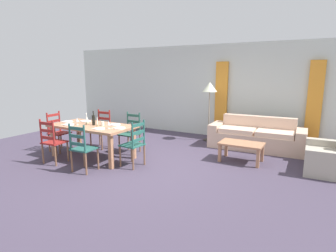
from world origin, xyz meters
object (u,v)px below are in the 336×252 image
object	(u,v)px
coffee_table	(241,146)
dining_chair_head_east	(134,144)
dining_chair_far_right	(131,133)
wine_glass_near_left	(77,120)
dining_chair_far_left	(102,129)
wine_glass_far_left	(87,118)
standing_lamp	(210,91)
armchair_upholstered	(332,159)
dining_table	(92,129)
wine_glass_near_right	(109,123)
dining_chair_head_west	(58,132)
wine_bottle	(94,120)
dining_chair_near_left	(53,141)
coffee_cup_primary	(103,124)
dining_chair_near_right	(82,148)
couch	(256,137)

from	to	relation	value
coffee_table	dining_chair_head_east	bearing A→B (deg)	-143.20
dining_chair_far_right	wine_glass_near_left	xyz separation A→B (m)	(-0.78, -0.92, 0.38)
dining_chair_far_left	wine_glass_far_left	size ratio (longest dim) A/B	5.96
wine_glass_near_left	coffee_table	xyz separation A→B (m)	(3.30, 1.49, -0.51)
standing_lamp	armchair_upholstered	bearing A→B (deg)	-21.15
dining_chair_far_left	dining_table	bearing A→B (deg)	-60.32
dining_chair_head_east	wine_glass_near_right	world-z (taller)	dining_chair_head_east
dining_chair_head_west	wine_bottle	xyz separation A→B (m)	(1.17, 0.04, 0.39)
dining_chair_near_left	wine_glass_far_left	distance (m)	0.95
dining_chair_far_left	armchair_upholstered	world-z (taller)	dining_chair_far_left
coffee_table	dining_table	bearing A→B (deg)	-156.09
dining_chair_far_left	coffee_cup_primary	world-z (taller)	dining_chair_far_left
dining_chair_far_left	dining_chair_near_right	bearing A→B (deg)	-59.15
dining_chair_far_right	coffee_cup_primary	world-z (taller)	dining_chair_far_right
dining_chair_head_west	couch	distance (m)	4.93
dining_chair_far_left	dining_chair_head_west	bearing A→B (deg)	-132.09
wine_glass_near_left	standing_lamp	xyz separation A→B (m)	(2.02, 2.89, 0.55)
dining_chair_near_right	wine_glass_near_right	distance (m)	0.76
wine_bottle	couch	xyz separation A→B (m)	(3.03, 2.53, -0.58)
couch	standing_lamp	world-z (taller)	standing_lamp
dining_chair_far_left	dining_chair_head_east	bearing A→B (deg)	-26.37
dining_table	dining_chair_far_right	xyz separation A→B (m)	(0.49, 0.77, -0.19)
dining_chair_near_right	coffee_cup_primary	xyz separation A→B (m)	(-0.22, 0.83, 0.32)
dining_chair_far_right	wine_glass_near_right	distance (m)	0.98
dining_table	wine_bottle	xyz separation A→B (m)	(0.04, 0.02, 0.20)
dining_chair_near_left	dining_chair_head_west	world-z (taller)	same
dining_chair_near_left	armchair_upholstered	distance (m)	5.63
dining_chair_far_right	dining_chair_head_east	xyz separation A→B (m)	(0.69, -0.81, 0.00)
dining_chair_near_left	dining_chair_near_right	distance (m)	0.92
standing_lamp	dining_chair_far_left	bearing A→B (deg)	-137.49
dining_chair_near_right	armchair_upholstered	xyz separation A→B (m)	(4.21, 2.35, -0.23)
wine_bottle	dining_chair_head_west	bearing A→B (deg)	-178.22
wine_bottle	standing_lamp	xyz separation A→B (m)	(1.69, 2.72, 0.54)
dining_chair_far_right	coffee_table	world-z (taller)	dining_chair_far_right
dining_chair_near_left	dining_chair_head_east	distance (m)	1.75
armchair_upholstered	dining_chair_far_right	bearing A→B (deg)	-169.00
dining_chair_far_right	dining_chair_head_west	distance (m)	1.80
dining_chair_far_right	standing_lamp	world-z (taller)	standing_lamp
dining_chair_far_right	dining_chair_head_east	distance (m)	1.06
wine_glass_near_right	couch	world-z (taller)	wine_glass_near_right
dining_chair_far_left	standing_lamp	size ratio (longest dim) A/B	0.59
dining_chair_head_west	dining_chair_head_east	xyz separation A→B (m)	(2.30, -0.02, 0.00)
armchair_upholstered	standing_lamp	bearing A→B (deg)	158.85
coffee_cup_primary	dining_chair_far_left	bearing A→B (deg)	134.61
dining_chair_far_left	standing_lamp	world-z (taller)	standing_lamp
dining_chair_near_right	wine_glass_far_left	world-z (taller)	dining_chair_near_right
dining_chair_near_right	wine_glass_near_left	world-z (taller)	dining_chair_near_right
dining_table	standing_lamp	bearing A→B (deg)	57.74
dining_table	dining_chair_far_left	xyz separation A→B (m)	(-0.43, 0.76, -0.19)
coffee_table	dining_chair_far_right	bearing A→B (deg)	-167.34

